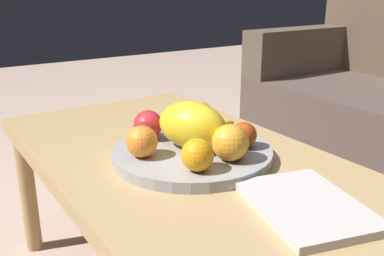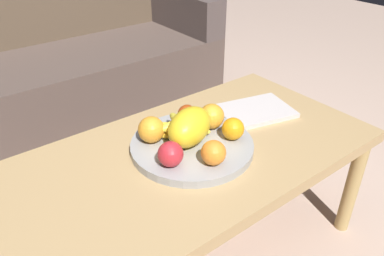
% 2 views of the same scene
% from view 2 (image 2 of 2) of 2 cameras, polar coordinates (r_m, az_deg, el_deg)
% --- Properties ---
extents(ground_plane, '(8.00, 8.00, 0.00)m').
position_cam_2_polar(ground_plane, '(1.45, -0.02, -17.96)').
color(ground_plane, tan).
extents(coffee_table, '(1.14, 0.60, 0.44)m').
position_cam_2_polar(coffee_table, '(1.18, -0.03, -5.35)').
color(coffee_table, tan).
rests_on(coffee_table, ground_plane).
extents(couch, '(1.70, 0.70, 0.90)m').
position_cam_2_polar(couch, '(2.21, -19.41, 8.57)').
color(couch, '#4D3E38').
rests_on(couch, ground_plane).
extents(fruit_bowl, '(0.37, 0.37, 0.03)m').
position_cam_2_polar(fruit_bowl, '(1.15, 0.00, -2.66)').
color(fruit_bowl, '#979798').
rests_on(fruit_bowl, coffee_table).
extents(melon_large_front, '(0.20, 0.17, 0.11)m').
position_cam_2_polar(melon_large_front, '(1.11, -0.51, 0.12)').
color(melon_large_front, yellow).
rests_on(melon_large_front, fruit_bowl).
extents(orange_front, '(0.08, 0.08, 0.08)m').
position_cam_2_polar(orange_front, '(1.20, 2.98, 1.78)').
color(orange_front, orange).
rests_on(orange_front, fruit_bowl).
extents(orange_left, '(0.07, 0.07, 0.07)m').
position_cam_2_polar(orange_left, '(1.15, 6.19, -0.12)').
color(orange_left, orange).
rests_on(orange_left, fruit_bowl).
extents(orange_right, '(0.07, 0.07, 0.07)m').
position_cam_2_polar(orange_right, '(1.04, 3.25, -3.73)').
color(orange_right, orange).
rests_on(orange_right, fruit_bowl).
extents(orange_back, '(0.08, 0.08, 0.08)m').
position_cam_2_polar(orange_back, '(1.13, -6.14, -0.24)').
color(orange_back, orange).
rests_on(orange_back, fruit_bowl).
extents(apple_front, '(0.06, 0.06, 0.06)m').
position_cam_2_polar(apple_front, '(1.23, -0.76, 2.11)').
color(apple_front, '#A83C12').
rests_on(apple_front, fruit_bowl).
extents(apple_left, '(0.07, 0.07, 0.07)m').
position_cam_2_polar(apple_left, '(1.03, -3.25, -3.94)').
color(apple_left, red).
rests_on(apple_left, fruit_bowl).
extents(banana_bunch, '(0.16, 0.17, 0.06)m').
position_cam_2_polar(banana_bunch, '(1.16, -1.54, 0.09)').
color(banana_bunch, yellow).
rests_on(banana_bunch, fruit_bowl).
extents(magazine, '(0.29, 0.24, 0.02)m').
position_cam_2_polar(magazine, '(1.36, 9.49, 2.54)').
color(magazine, beige).
rests_on(magazine, coffee_table).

